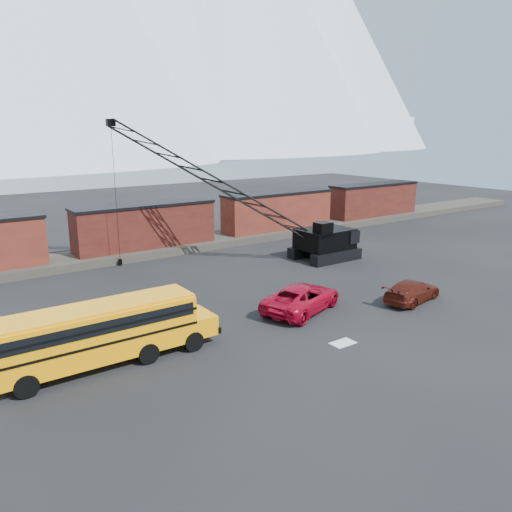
{
  "coord_description": "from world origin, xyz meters",
  "views": [
    {
      "loc": [
        -18.47,
        -22.31,
        11.59
      ],
      "look_at": [
        1.21,
        5.44,
        3.0
      ],
      "focal_mm": 35.0,
      "sensor_mm": 36.0,
      "label": 1
    }
  ],
  "objects_px": {
    "red_pickup": "(302,298)",
    "crawler_crane": "(216,183)",
    "maroon_suv": "(412,291)",
    "school_bus": "(103,332)"
  },
  "relations": [
    {
      "from": "school_bus",
      "to": "maroon_suv",
      "type": "distance_m",
      "value": 20.94
    },
    {
      "from": "maroon_suv",
      "to": "crawler_crane",
      "type": "distance_m",
      "value": 18.73
    },
    {
      "from": "school_bus",
      "to": "crawler_crane",
      "type": "relative_size",
      "value": 0.59
    },
    {
      "from": "red_pickup",
      "to": "crawler_crane",
      "type": "bearing_deg",
      "value": -27.01
    },
    {
      "from": "red_pickup",
      "to": "maroon_suv",
      "type": "xyz_separation_m",
      "value": [
        7.51,
        -2.97,
        -0.15
      ]
    },
    {
      "from": "school_bus",
      "to": "red_pickup",
      "type": "relative_size",
      "value": 1.8
    },
    {
      "from": "maroon_suv",
      "to": "crawler_crane",
      "type": "bearing_deg",
      "value": 9.2
    },
    {
      "from": "red_pickup",
      "to": "crawler_crane",
      "type": "relative_size",
      "value": 0.33
    },
    {
      "from": "red_pickup",
      "to": "maroon_suv",
      "type": "distance_m",
      "value": 8.07
    },
    {
      "from": "maroon_suv",
      "to": "crawler_crane",
      "type": "height_order",
      "value": "crawler_crane"
    }
  ]
}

